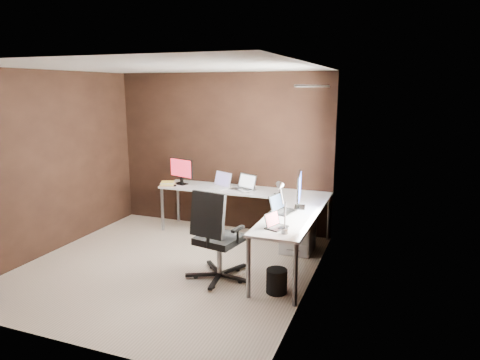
% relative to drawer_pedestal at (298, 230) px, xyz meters
% --- Properties ---
extents(room, '(3.60, 3.60, 2.50)m').
position_rel_drawer_pedestal_xyz_m(room, '(-1.09, -1.08, 0.98)').
color(room, beige).
rests_on(room, ground).
extents(desk, '(2.65, 2.25, 0.73)m').
position_rel_drawer_pedestal_xyz_m(desk, '(-0.59, -0.11, 0.38)').
color(desk, white).
rests_on(desk, ground).
extents(drawer_pedestal, '(0.42, 0.50, 0.60)m').
position_rel_drawer_pedestal_xyz_m(drawer_pedestal, '(0.00, 0.00, 0.00)').
color(drawer_pedestal, white).
rests_on(drawer_pedestal, ground).
extents(monitor_left, '(0.47, 0.20, 0.42)m').
position_rel_drawer_pedestal_xyz_m(monitor_left, '(-2.02, 0.35, 0.67)').
color(monitor_left, black).
rests_on(monitor_left, desk).
extents(monitor_right, '(0.17, 0.55, 0.45)m').
position_rel_drawer_pedestal_xyz_m(monitor_right, '(0.07, -0.34, 0.69)').
color(monitor_right, black).
rests_on(monitor_right, desk).
extents(laptop_white, '(0.43, 0.38, 0.24)m').
position_rel_drawer_pedestal_xyz_m(laptop_white, '(-1.34, 0.35, 0.48)').
color(laptop_white, white).
rests_on(laptop_white, desk).
extents(laptop_silver, '(0.43, 0.38, 0.24)m').
position_rel_drawer_pedestal_xyz_m(laptop_silver, '(-0.93, 0.34, 0.48)').
color(laptop_silver, silver).
rests_on(laptop_silver, desk).
extents(laptop_black_big, '(0.31, 0.38, 0.22)m').
position_rel_drawer_pedestal_xyz_m(laptop_black_big, '(-0.09, -0.61, 0.48)').
color(laptop_black_big, black).
rests_on(laptop_black_big, desk).
extents(laptop_black_small, '(0.25, 0.29, 0.17)m').
position_rel_drawer_pedestal_xyz_m(laptop_black_small, '(0.01, -1.24, 0.47)').
color(laptop_black_small, black).
rests_on(laptop_black_small, desk).
extents(book_stack, '(0.26, 0.24, 0.07)m').
position_rel_drawer_pedestal_xyz_m(book_stack, '(-2.16, 0.15, 0.46)').
color(book_stack, tan).
rests_on(book_stack, desk).
extents(mouse_left, '(0.09, 0.07, 0.03)m').
position_rel_drawer_pedestal_xyz_m(mouse_left, '(-2.04, 0.15, 0.45)').
color(mouse_left, black).
rests_on(mouse_left, desk).
extents(mouse_corner, '(0.09, 0.06, 0.03)m').
position_rel_drawer_pedestal_xyz_m(mouse_corner, '(-0.38, 0.19, 0.45)').
color(mouse_corner, black).
rests_on(mouse_corner, desk).
extents(desk_lamp, '(0.18, 0.21, 0.55)m').
position_rel_drawer_pedestal_xyz_m(desk_lamp, '(0.10, -1.33, 0.77)').
color(desk_lamp, slate).
rests_on(desk_lamp, desk).
extents(office_chair, '(0.62, 0.64, 1.11)m').
position_rel_drawer_pedestal_xyz_m(office_chair, '(-0.69, -1.24, 0.03)').
color(office_chair, black).
rests_on(office_chair, ground).
extents(wastebasket, '(0.24, 0.24, 0.27)m').
position_rel_drawer_pedestal_xyz_m(wastebasket, '(0.07, -1.34, -0.16)').
color(wastebasket, black).
rests_on(wastebasket, ground).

